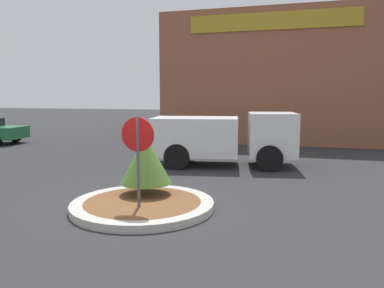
# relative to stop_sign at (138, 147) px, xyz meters

# --- Properties ---
(ground_plane) EXTENTS (120.00, 120.00, 0.00)m
(ground_plane) POSITION_rel_stop_sign_xyz_m (-0.09, 0.42, -1.53)
(ground_plane) COLOR #2D2D30
(traffic_island) EXTENTS (3.35, 3.35, 0.18)m
(traffic_island) POSITION_rel_stop_sign_xyz_m (-0.09, 0.42, -1.45)
(traffic_island) COLOR #BCB7AD
(traffic_island) RESTS_ON ground_plane
(stop_sign) EXTENTS (0.76, 0.07, 2.20)m
(stop_sign) POSITION_rel_stop_sign_xyz_m (0.00, 0.00, 0.00)
(stop_sign) COLOR #4C4C51
(stop_sign) RESTS_ON ground_plane
(island_shrub) EXTENTS (1.28, 1.28, 1.50)m
(island_shrub) POSITION_rel_stop_sign_xyz_m (-0.27, 1.06, -0.47)
(island_shrub) COLOR brown
(island_shrub) RESTS_ON traffic_island
(utility_truck) EXTENTS (5.55, 2.88, 2.02)m
(utility_truck) POSITION_rel_stop_sign_xyz_m (0.65, 6.32, -0.41)
(utility_truck) COLOR white
(utility_truck) RESTS_ON ground_plane
(storefront_building) EXTENTS (12.44, 6.07, 7.28)m
(storefront_building) POSITION_rel_stop_sign_xyz_m (1.87, 15.77, 2.11)
(storefront_building) COLOR #93563D
(storefront_building) RESTS_ON ground_plane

